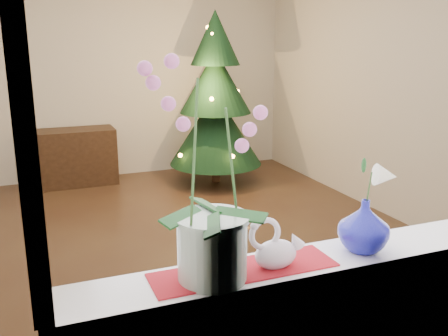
# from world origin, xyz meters

# --- Properties ---
(ground) EXTENTS (5.00, 5.00, 0.00)m
(ground) POSITION_xyz_m (0.00, 0.00, 0.00)
(ground) COLOR #372016
(ground) RESTS_ON ground
(wall_back) EXTENTS (4.50, 0.10, 2.70)m
(wall_back) POSITION_xyz_m (0.00, 2.50, 1.35)
(wall_back) COLOR beige
(wall_back) RESTS_ON ground
(wall_front) EXTENTS (4.50, 0.10, 2.70)m
(wall_front) POSITION_xyz_m (0.00, -2.50, 1.35)
(wall_front) COLOR beige
(wall_front) RESTS_ON ground
(wall_right) EXTENTS (0.10, 5.00, 2.70)m
(wall_right) POSITION_xyz_m (2.25, 0.00, 1.35)
(wall_right) COLOR beige
(wall_right) RESTS_ON ground
(windowsill) EXTENTS (2.20, 0.26, 0.04)m
(windowsill) POSITION_xyz_m (0.00, -2.37, 0.90)
(windowsill) COLOR white
(windowsill) RESTS_ON window_apron
(window_frame) EXTENTS (2.22, 0.06, 1.60)m
(window_frame) POSITION_xyz_m (0.00, -2.47, 1.70)
(window_frame) COLOR white
(window_frame) RESTS_ON windowsill
(runner) EXTENTS (0.70, 0.20, 0.01)m
(runner) POSITION_xyz_m (-0.38, -2.37, 0.92)
(runner) COLOR maroon
(runner) RESTS_ON windowsill
(orchid_pot) EXTENTS (0.30, 0.30, 0.78)m
(orchid_pot) POSITION_xyz_m (-0.51, -2.39, 1.31)
(orchid_pot) COLOR silver
(orchid_pot) RESTS_ON windowsill
(swan) EXTENTS (0.23, 0.11, 0.19)m
(swan) POSITION_xyz_m (-0.26, -2.39, 1.02)
(swan) COLOR silver
(swan) RESTS_ON windowsill
(blue_vase) EXTENTS (0.28, 0.28, 0.24)m
(blue_vase) POSITION_xyz_m (0.13, -2.38, 1.04)
(blue_vase) COLOR navy
(blue_vase) RESTS_ON windowsill
(lily) EXTENTS (0.14, 0.08, 0.18)m
(lily) POSITION_xyz_m (0.13, -2.38, 1.26)
(lily) COLOR silver
(lily) RESTS_ON blue_vase
(paperweight) EXTENTS (0.08, 0.08, 0.07)m
(paperweight) POSITION_xyz_m (0.17, -2.42, 0.95)
(paperweight) COLOR white
(paperweight) RESTS_ON windowsill
(xmas_tree) EXTENTS (1.18, 1.18, 2.06)m
(xmas_tree) POSITION_xyz_m (1.06, 1.71, 1.03)
(xmas_tree) COLOR black
(xmas_tree) RESTS_ON ground
(side_table) EXTENTS (0.91, 0.46, 0.68)m
(side_table) POSITION_xyz_m (-0.54, 2.25, 0.34)
(side_table) COLOR black
(side_table) RESTS_ON ground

